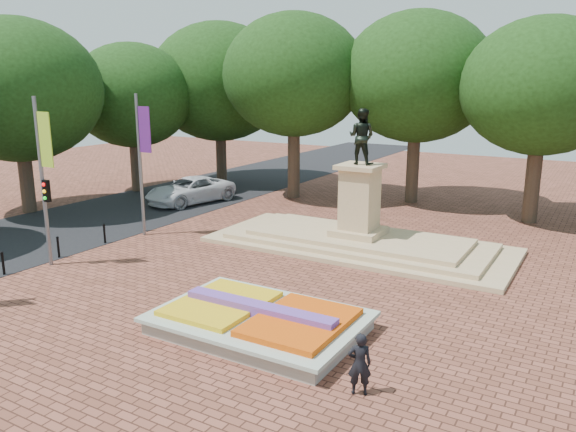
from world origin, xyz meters
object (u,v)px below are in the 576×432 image
object	(u,v)px
flower_bed	(260,320)
monument	(359,229)
van	(190,190)
pedestrian	(360,364)

from	to	relation	value
flower_bed	monument	distance (m)	10.07
monument	van	world-z (taller)	monument
flower_bed	van	world-z (taller)	van
van	monument	bearing A→B (deg)	-2.26
monument	pedestrian	xyz separation A→B (m)	(5.09, -11.73, -0.07)
monument	pedestrian	world-z (taller)	monument
flower_bed	van	distance (m)	19.69
flower_bed	pedestrian	size ratio (longest dim) A/B	3.88
monument	pedestrian	bearing A→B (deg)	-66.55
monument	pedestrian	size ratio (longest dim) A/B	8.63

